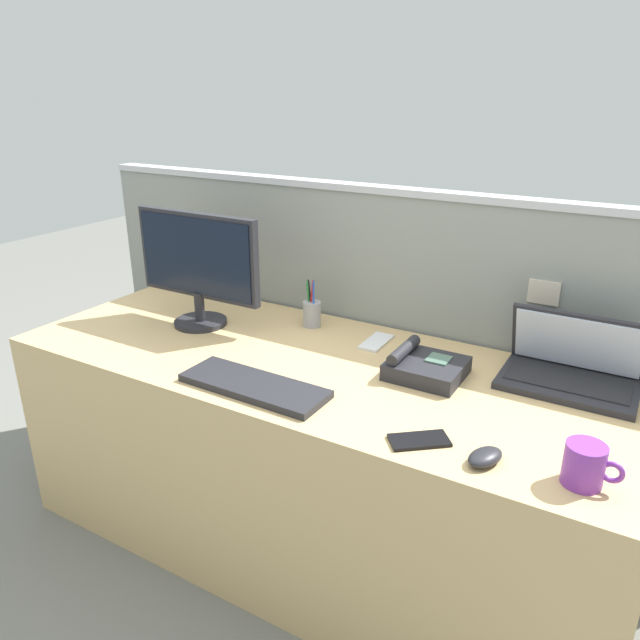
{
  "coord_description": "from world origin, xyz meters",
  "views": [
    {
      "loc": [
        0.9,
        -1.48,
        1.52
      ],
      "look_at": [
        0.0,
        0.05,
        0.83
      ],
      "focal_mm": 33.88,
      "sensor_mm": 36.0,
      "label": 1
    }
  ],
  "objects_px": {
    "pen_cup": "(312,313)",
    "coffee_mug": "(585,465)",
    "laptop": "(571,367)",
    "computer_mouse_right_hand": "(485,457)",
    "cell_phone_black_slab": "(419,440)",
    "desktop_monitor": "(198,263)",
    "cell_phone_white_slab": "(376,342)",
    "keyboard_main": "(254,386)",
    "desk_phone": "(424,366)"
  },
  "relations": [
    {
      "from": "computer_mouse_right_hand",
      "to": "coffee_mug",
      "type": "bearing_deg",
      "value": 29.93
    },
    {
      "from": "computer_mouse_right_hand",
      "to": "cell_phone_white_slab",
      "type": "bearing_deg",
      "value": 157.2
    },
    {
      "from": "desk_phone",
      "to": "pen_cup",
      "type": "distance_m",
      "value": 0.53
    },
    {
      "from": "desk_phone",
      "to": "computer_mouse_right_hand",
      "type": "xyz_separation_m",
      "value": [
        0.29,
        -0.35,
        -0.01
      ]
    },
    {
      "from": "keyboard_main",
      "to": "cell_phone_black_slab",
      "type": "bearing_deg",
      "value": -1.04
    },
    {
      "from": "desktop_monitor",
      "to": "cell_phone_white_slab",
      "type": "relative_size",
      "value": 3.35
    },
    {
      "from": "laptop",
      "to": "cell_phone_white_slab",
      "type": "height_order",
      "value": "laptop"
    },
    {
      "from": "laptop",
      "to": "desk_phone",
      "type": "bearing_deg",
      "value": -156.44
    },
    {
      "from": "pen_cup",
      "to": "cell_phone_white_slab",
      "type": "xyz_separation_m",
      "value": [
        0.27,
        -0.03,
        -0.05
      ]
    },
    {
      "from": "laptop",
      "to": "computer_mouse_right_hand",
      "type": "bearing_deg",
      "value": -100.64
    },
    {
      "from": "keyboard_main",
      "to": "cell_phone_white_slab",
      "type": "height_order",
      "value": "keyboard_main"
    },
    {
      "from": "cell_phone_white_slab",
      "to": "coffee_mug",
      "type": "bearing_deg",
      "value": -34.41
    },
    {
      "from": "desktop_monitor",
      "to": "cell_phone_white_slab",
      "type": "xyz_separation_m",
      "value": [
        0.63,
        0.16,
        -0.22
      ]
    },
    {
      "from": "cell_phone_white_slab",
      "to": "coffee_mug",
      "type": "height_order",
      "value": "coffee_mug"
    },
    {
      "from": "desk_phone",
      "to": "coffee_mug",
      "type": "xyz_separation_m",
      "value": [
        0.49,
        -0.32,
        0.02
      ]
    },
    {
      "from": "keyboard_main",
      "to": "desk_phone",
      "type": "bearing_deg",
      "value": 41.49
    },
    {
      "from": "keyboard_main",
      "to": "pen_cup",
      "type": "bearing_deg",
      "value": 103.48
    },
    {
      "from": "coffee_mug",
      "to": "laptop",
      "type": "bearing_deg",
      "value": 102.34
    },
    {
      "from": "desktop_monitor",
      "to": "coffee_mug",
      "type": "xyz_separation_m",
      "value": [
        1.35,
        -0.31,
        -0.18
      ]
    },
    {
      "from": "desktop_monitor",
      "to": "pen_cup",
      "type": "bearing_deg",
      "value": 27.23
    },
    {
      "from": "desk_phone",
      "to": "cell_phone_white_slab",
      "type": "height_order",
      "value": "desk_phone"
    },
    {
      "from": "desk_phone",
      "to": "computer_mouse_right_hand",
      "type": "height_order",
      "value": "desk_phone"
    },
    {
      "from": "cell_phone_white_slab",
      "to": "cell_phone_black_slab",
      "type": "xyz_separation_m",
      "value": [
        0.35,
        -0.5,
        0.0
      ]
    },
    {
      "from": "pen_cup",
      "to": "coffee_mug",
      "type": "distance_m",
      "value": 1.11
    },
    {
      "from": "cell_phone_black_slab",
      "to": "coffee_mug",
      "type": "bearing_deg",
      "value": 54.52
    },
    {
      "from": "coffee_mug",
      "to": "cell_phone_white_slab",
      "type": "bearing_deg",
      "value": 146.73
    },
    {
      "from": "desktop_monitor",
      "to": "computer_mouse_right_hand",
      "type": "height_order",
      "value": "desktop_monitor"
    },
    {
      "from": "computer_mouse_right_hand",
      "to": "pen_cup",
      "type": "xyz_separation_m",
      "value": [
        -0.78,
        0.53,
        0.03
      ]
    },
    {
      "from": "cell_phone_black_slab",
      "to": "coffee_mug",
      "type": "relative_size",
      "value": 1.16
    },
    {
      "from": "laptop",
      "to": "pen_cup",
      "type": "bearing_deg",
      "value": 179.6
    },
    {
      "from": "laptop",
      "to": "desk_phone",
      "type": "relative_size",
      "value": 1.74
    },
    {
      "from": "desk_phone",
      "to": "cell_phone_white_slab",
      "type": "relative_size",
      "value": 1.42
    },
    {
      "from": "pen_cup",
      "to": "computer_mouse_right_hand",
      "type": "bearing_deg",
      "value": -33.97
    },
    {
      "from": "computer_mouse_right_hand",
      "to": "cell_phone_white_slab",
      "type": "relative_size",
      "value": 0.66
    },
    {
      "from": "desktop_monitor",
      "to": "computer_mouse_right_hand",
      "type": "relative_size",
      "value": 5.08
    },
    {
      "from": "pen_cup",
      "to": "keyboard_main",
      "type": "bearing_deg",
      "value": -77.62
    },
    {
      "from": "desktop_monitor",
      "to": "desk_phone",
      "type": "distance_m",
      "value": 0.88
    },
    {
      "from": "laptop",
      "to": "coffee_mug",
      "type": "xyz_separation_m",
      "value": [
        0.11,
        -0.49,
        -0.0
      ]
    },
    {
      "from": "cell_phone_black_slab",
      "to": "coffee_mug",
      "type": "xyz_separation_m",
      "value": [
        0.37,
        0.02,
        0.04
      ]
    },
    {
      "from": "cell_phone_white_slab",
      "to": "coffee_mug",
      "type": "relative_size",
      "value": 1.21
    },
    {
      "from": "desktop_monitor",
      "to": "laptop",
      "type": "bearing_deg",
      "value": 8.17
    },
    {
      "from": "desktop_monitor",
      "to": "laptop",
      "type": "xyz_separation_m",
      "value": [
        1.24,
        0.18,
        -0.18
      ]
    },
    {
      "from": "laptop",
      "to": "pen_cup",
      "type": "height_order",
      "value": "laptop"
    },
    {
      "from": "computer_mouse_right_hand",
      "to": "cell_phone_black_slab",
      "type": "xyz_separation_m",
      "value": [
        -0.16,
        0.01,
        -0.01
      ]
    },
    {
      "from": "computer_mouse_right_hand",
      "to": "coffee_mug",
      "type": "distance_m",
      "value": 0.21
    },
    {
      "from": "desk_phone",
      "to": "coffee_mug",
      "type": "distance_m",
      "value": 0.59
    },
    {
      "from": "pen_cup",
      "to": "cell_phone_black_slab",
      "type": "xyz_separation_m",
      "value": [
        0.62,
        -0.52,
        -0.05
      ]
    },
    {
      "from": "desk_phone",
      "to": "pen_cup",
      "type": "relative_size",
      "value": 1.25
    },
    {
      "from": "cell_phone_black_slab",
      "to": "cell_phone_white_slab",
      "type": "bearing_deg",
      "value": 175.98
    },
    {
      "from": "keyboard_main",
      "to": "cell_phone_white_slab",
      "type": "relative_size",
      "value": 2.91
    }
  ]
}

